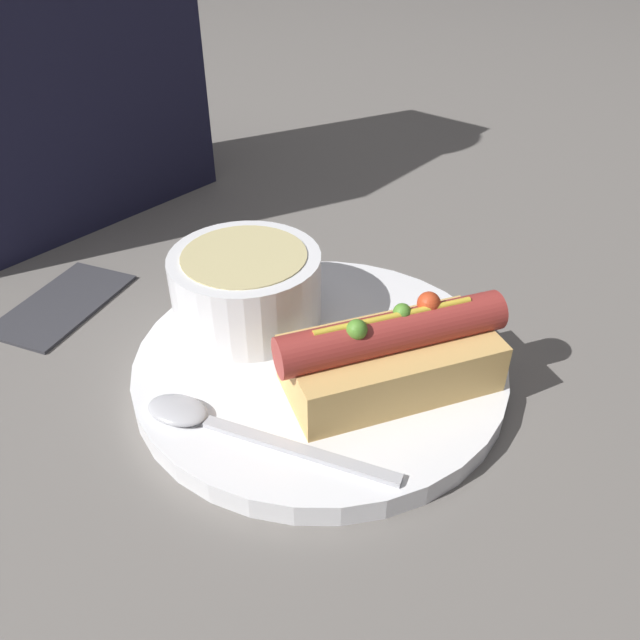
% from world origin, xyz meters
% --- Properties ---
extents(ground_plane, '(4.00, 4.00, 0.00)m').
position_xyz_m(ground_plane, '(0.00, 0.00, 0.00)').
color(ground_plane, slate).
extents(dinner_plate, '(0.28, 0.28, 0.02)m').
position_xyz_m(dinner_plate, '(0.00, 0.00, 0.01)').
color(dinner_plate, white).
rests_on(dinner_plate, ground_plane).
extents(hot_dog, '(0.16, 0.13, 0.07)m').
position_xyz_m(hot_dog, '(0.01, -0.06, 0.04)').
color(hot_dog, '#DBAD60').
rests_on(hot_dog, dinner_plate).
extents(soup_bowl, '(0.12, 0.12, 0.06)m').
position_xyz_m(soup_bowl, '(0.00, 0.08, 0.05)').
color(soup_bowl, white).
rests_on(soup_bowl, dinner_plate).
extents(spoon, '(0.07, 0.17, 0.01)m').
position_xyz_m(spoon, '(-0.10, 0.01, 0.02)').
color(spoon, '#B7B7BC').
rests_on(spoon, dinner_plate).
extents(napkin, '(0.14, 0.10, 0.01)m').
position_xyz_m(napkin, '(-0.08, 0.23, 0.00)').
color(napkin, '#333338').
rests_on(napkin, ground_plane).
extents(seated_diner, '(0.31, 0.14, 0.49)m').
position_xyz_m(seated_diner, '(0.04, 0.41, 0.21)').
color(seated_diner, '#1E1E38').
rests_on(seated_diner, ground_plane).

